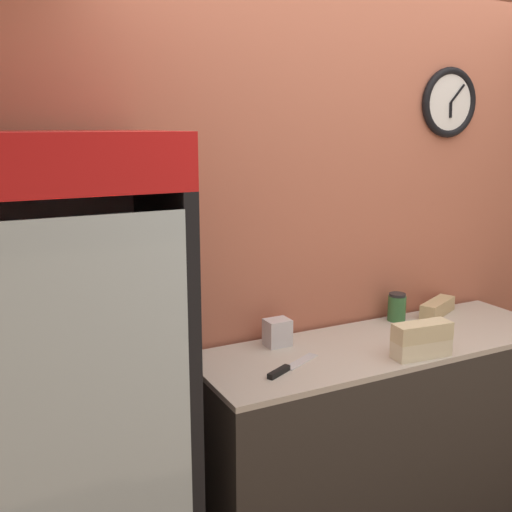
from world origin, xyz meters
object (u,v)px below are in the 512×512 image
condiment_jar (397,307)px  napkin_dispenser (277,332)px  chefs_knife (286,368)px  sandwich_flat_left (437,307)px  sandwich_stack_middle (422,331)px  beverage_cooler (67,376)px  sandwich_stack_bottom (421,348)px

condiment_jar → napkin_dispenser: condiment_jar is taller
chefs_knife → condiment_jar: (0.81, 0.30, 0.06)m
sandwich_flat_left → sandwich_stack_middle: bearing=-139.5°
beverage_cooler → sandwich_flat_left: 1.91m
sandwich_stack_bottom → sandwich_flat_left: 0.63m
sandwich_stack_bottom → chefs_knife: size_ratio=0.86×
beverage_cooler → condiment_jar: beverage_cooler is taller
beverage_cooler → napkin_dispenser: size_ratio=15.52×
beverage_cooler → condiment_jar: bearing=6.8°
sandwich_stack_bottom → napkin_dispenser: 0.62m
sandwich_flat_left → chefs_knife: bearing=-165.4°
sandwich_stack_middle → chefs_knife: sandwich_stack_middle is taller
beverage_cooler → sandwich_stack_bottom: beverage_cooler is taller
sandwich_stack_middle → sandwich_flat_left: sandwich_stack_middle is taller
sandwich_stack_bottom → sandwich_flat_left: (0.48, 0.41, -0.00)m
condiment_jar → sandwich_stack_bottom: bearing=-117.7°
condiment_jar → sandwich_flat_left: bearing=-4.2°
sandwich_stack_middle → chefs_knife: size_ratio=0.86×
sandwich_stack_middle → condiment_jar: 0.49m
sandwich_flat_left → condiment_jar: condiment_jar is taller
sandwich_stack_bottom → sandwich_stack_middle: size_ratio=1.00×
beverage_cooler → condiment_jar: (1.64, 0.20, -0.03)m
sandwich_stack_middle → napkin_dispenser: sandwich_stack_middle is taller
sandwich_stack_bottom → condiment_jar: size_ratio=1.87×
sandwich_flat_left → chefs_knife: (-1.06, -0.28, -0.03)m
sandwich_stack_bottom → chefs_knife: bearing=167.1°
chefs_knife → condiment_jar: bearing=20.1°
beverage_cooler → sandwich_flat_left: beverage_cooler is taller
chefs_knife → sandwich_flat_left: bearing=14.6°
beverage_cooler → napkin_dispenser: beverage_cooler is taller
condiment_jar → napkin_dispenser: 0.71m
beverage_cooler → sandwich_stack_bottom: 1.44m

